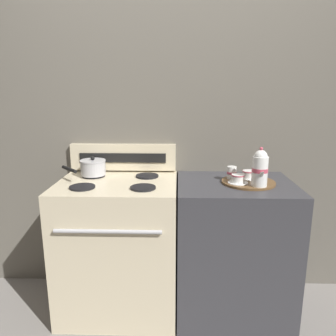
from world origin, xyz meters
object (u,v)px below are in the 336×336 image
object	(u,v)px
teacup_left	(249,175)
stove	(119,246)
saucepan	(92,167)
serving_tray	(248,182)
teapot	(260,168)
teacup_right	(238,179)
creamer_jug	(232,173)

from	to	relation	value
teacup_left	stove	bearing A→B (deg)	-176.43
saucepan	serving_tray	distance (m)	1.04
teapot	teacup_right	world-z (taller)	teapot
serving_tray	teacup_left	distance (m)	0.07
creamer_jug	teacup_right	bearing A→B (deg)	-77.14
stove	creamer_jug	world-z (taller)	creamer_jug
teacup_right	creamer_jug	size ratio (longest dim) A/B	1.52
saucepan	creamer_jug	distance (m)	0.94
teacup_left	saucepan	bearing A→B (deg)	175.65
teapot	creamer_jug	world-z (taller)	teapot
stove	teacup_left	world-z (taller)	teacup_left
saucepan	teacup_right	world-z (taller)	saucepan
stove	creamer_jug	bearing A→B (deg)	4.12
stove	saucepan	distance (m)	0.56
stove	teacup_right	xyz separation A→B (m)	(0.77, -0.05, 0.49)
saucepan	creamer_jug	world-z (taller)	saucepan
serving_tray	teacup_right	bearing A→B (deg)	-149.29
stove	serving_tray	size ratio (longest dim) A/B	2.71
stove	saucepan	world-z (taller)	saucepan
creamer_jug	saucepan	bearing A→B (deg)	175.14
teapot	stove	bearing A→B (deg)	173.18
serving_tray	teapot	world-z (taller)	teapot
saucepan	serving_tray	bearing A→B (deg)	-7.55
teapot	creamer_jug	xyz separation A→B (m)	(-0.14, 0.16, -0.07)
saucepan	teapot	size ratio (longest dim) A/B	1.17
saucepan	teacup_left	bearing A→B (deg)	-4.35
stove	teacup_left	distance (m)	0.99
teacup_left	teacup_right	world-z (taller)	same
teacup_right	teapot	bearing A→B (deg)	-25.79
teacup_left	teacup_right	distance (m)	0.14
stove	saucepan	bearing A→B (deg)	144.80
stove	serving_tray	xyz separation A→B (m)	(0.84, -0.00, 0.46)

